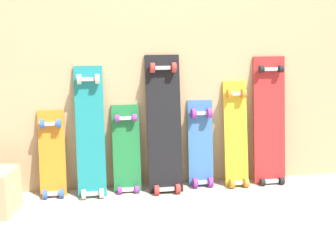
{
  "coord_description": "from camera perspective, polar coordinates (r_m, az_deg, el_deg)",
  "views": [
    {
      "loc": [
        -0.56,
        -3.1,
        1.13
      ],
      "look_at": [
        0.0,
        -0.07,
        0.45
      ],
      "focal_mm": 49.99,
      "sensor_mm": 36.0,
      "label": 1
    }
  ],
  "objects": [
    {
      "name": "skateboard_blue",
      "position": [
        3.3,
        4.05,
        -2.65
      ],
      "size": [
        0.18,
        0.16,
        0.66
      ],
      "color": "#386BAD",
      "rests_on": "ground"
    },
    {
      "name": "skateboard_black",
      "position": [
        3.17,
        -0.45,
        -0.33
      ],
      "size": [
        0.23,
        0.25,
        0.98
      ],
      "color": "black",
      "rests_on": "ground"
    },
    {
      "name": "skateboard_yellow",
      "position": [
        3.33,
        8.31,
        -1.49
      ],
      "size": [
        0.17,
        0.21,
        0.8
      ],
      "color": "gold",
      "rests_on": "ground"
    },
    {
      "name": "ground_plane",
      "position": [
        3.35,
        -0.22,
        -7.29
      ],
      "size": [
        12.0,
        12.0,
        0.0
      ],
      "primitive_type": "plane",
      "color": "#A89E8E"
    },
    {
      "name": "skateboard_orange",
      "position": [
        3.2,
        -13.93,
        -3.87
      ],
      "size": [
        0.17,
        0.19,
        0.63
      ],
      "color": "orange",
      "rests_on": "ground"
    },
    {
      "name": "plywood_wall_panel",
      "position": [
        3.25,
        -0.45,
        5.27
      ],
      "size": [
        2.76,
        0.04,
        1.45
      ],
      "primitive_type": "cube",
      "color": "tan",
      "rests_on": "ground"
    },
    {
      "name": "skateboard_red",
      "position": [
        3.41,
        12.27,
        0.06
      ],
      "size": [
        0.23,
        0.2,
        0.97
      ],
      "color": "#B22626",
      "rests_on": "ground"
    },
    {
      "name": "skateboard_green",
      "position": [
        3.21,
        -5.07,
        -3.38
      ],
      "size": [
        0.19,
        0.18,
        0.66
      ],
      "color": "#1E7238",
      "rests_on": "ground"
    },
    {
      "name": "skateboard_teal",
      "position": [
        3.13,
        -9.45,
        -1.27
      ],
      "size": [
        0.19,
        0.24,
        0.92
      ],
      "color": "#197A7F",
      "rests_on": "ground"
    }
  ]
}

